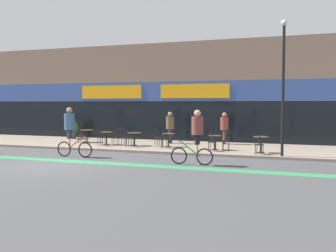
% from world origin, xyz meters
% --- Properties ---
extents(ground_plane, '(120.00, 120.00, 0.00)m').
position_xyz_m(ground_plane, '(0.00, 0.00, 0.00)').
color(ground_plane, '#424244').
extents(sidewalk_slab, '(40.00, 5.50, 0.12)m').
position_xyz_m(sidewalk_slab, '(0.00, 7.25, 0.06)').
color(sidewalk_slab, gray).
rests_on(sidewalk_slab, ground).
extents(storefront_facade, '(40.00, 4.06, 6.10)m').
position_xyz_m(storefront_facade, '(0.00, 11.97, 3.03)').
color(storefront_facade, '#7F6656').
rests_on(storefront_facade, ground).
extents(bike_lane_stripe, '(36.00, 0.70, 0.01)m').
position_xyz_m(bike_lane_stripe, '(0.00, 1.13, 0.00)').
color(bike_lane_stripe, '#2D844C').
rests_on(bike_lane_stripe, ground).
extents(bistro_table_0, '(0.78, 0.78, 0.73)m').
position_xyz_m(bistro_table_0, '(-2.92, 7.21, 0.65)').
color(bistro_table_0, black).
rests_on(bistro_table_0, sidewalk_slab).
extents(bistro_table_1, '(0.67, 0.67, 0.71)m').
position_xyz_m(bistro_table_1, '(-1.20, 6.40, 0.62)').
color(bistro_table_1, black).
rests_on(bistro_table_1, sidewalk_slab).
extents(bistro_table_2, '(0.73, 0.73, 0.70)m').
position_xyz_m(bistro_table_2, '(0.48, 6.44, 0.62)').
color(bistro_table_2, black).
rests_on(bistro_table_2, sidewalk_slab).
extents(bistro_table_3, '(0.69, 0.69, 0.70)m').
position_xyz_m(bistro_table_3, '(2.39, 6.50, 0.62)').
color(bistro_table_3, black).
rests_on(bistro_table_3, sidewalk_slab).
extents(bistro_table_4, '(0.64, 0.64, 0.71)m').
position_xyz_m(bistro_table_4, '(4.96, 6.06, 0.62)').
color(bistro_table_4, black).
rests_on(bistro_table_4, sidewalk_slab).
extents(bistro_table_5, '(0.70, 0.70, 0.75)m').
position_xyz_m(bistro_table_5, '(7.20, 5.62, 0.66)').
color(bistro_table_5, black).
rests_on(bistro_table_5, sidewalk_slab).
extents(cafe_chair_0_near, '(0.43, 0.59, 0.90)m').
position_xyz_m(cafe_chair_0_near, '(-2.92, 6.59, 0.64)').
color(cafe_chair_0_near, black).
rests_on(cafe_chair_0_near, sidewalk_slab).
extents(cafe_chair_1_near, '(0.40, 0.57, 0.90)m').
position_xyz_m(cafe_chair_1_near, '(-1.20, 5.78, 0.64)').
color(cafe_chair_1_near, black).
rests_on(cafe_chair_1_near, sidewalk_slab).
extents(cafe_chair_1_side, '(0.59, 0.44, 0.90)m').
position_xyz_m(cafe_chair_1_side, '(-0.57, 6.41, 0.64)').
color(cafe_chair_1_side, black).
rests_on(cafe_chair_1_side, sidewalk_slab).
extents(cafe_chair_2_near, '(0.41, 0.58, 0.90)m').
position_xyz_m(cafe_chair_2_near, '(0.48, 5.81, 0.64)').
color(cafe_chair_2_near, black).
rests_on(cafe_chair_2_near, sidewalk_slab).
extents(cafe_chair_2_side, '(0.60, 0.45, 0.90)m').
position_xyz_m(cafe_chair_2_side, '(-0.15, 6.45, 0.64)').
color(cafe_chair_2_side, black).
rests_on(cafe_chair_2_side, sidewalk_slab).
extents(cafe_chair_3_near, '(0.43, 0.59, 0.90)m').
position_xyz_m(cafe_chair_3_near, '(2.40, 5.87, 0.64)').
color(cafe_chair_3_near, black).
rests_on(cafe_chair_3_near, sidewalk_slab).
extents(cafe_chair_3_side, '(0.60, 0.44, 0.90)m').
position_xyz_m(cafe_chair_3_side, '(1.77, 6.51, 0.64)').
color(cafe_chair_3_side, black).
rests_on(cafe_chair_3_side, sidewalk_slab).
extents(cafe_chair_4_near, '(0.43, 0.59, 0.90)m').
position_xyz_m(cafe_chair_4_near, '(4.95, 5.43, 0.64)').
color(cafe_chair_4_near, black).
rests_on(cafe_chair_4_near, sidewalk_slab).
extents(cafe_chair_4_side, '(0.60, 0.45, 0.90)m').
position_xyz_m(cafe_chair_4_side, '(5.58, 6.07, 0.64)').
color(cafe_chair_4_side, black).
rests_on(cafe_chair_4_side, sidewalk_slab).
extents(cafe_chair_5_near, '(0.45, 0.60, 0.90)m').
position_xyz_m(cafe_chair_5_near, '(7.19, 5.00, 0.64)').
color(cafe_chair_5_near, black).
rests_on(cafe_chair_5_near, sidewalk_slab).
extents(planter_pot, '(0.81, 0.81, 1.21)m').
position_xyz_m(planter_pot, '(-5.12, 8.99, 0.78)').
color(planter_pot, '#4C4C51').
rests_on(planter_pot, sidewalk_slab).
extents(lamp_post, '(0.26, 0.26, 5.81)m').
position_xyz_m(lamp_post, '(8.19, 4.84, 3.44)').
color(lamp_post, black).
rests_on(lamp_post, sidewalk_slab).
extents(cyclist_0, '(1.75, 0.51, 2.21)m').
position_xyz_m(cyclist_0, '(-0.73, 2.28, 1.31)').
color(cyclist_0, black).
rests_on(cyclist_0, ground).
extents(cyclist_1, '(1.70, 0.51, 2.14)m').
position_xyz_m(cyclist_1, '(5.16, 1.95, 1.27)').
color(cyclist_1, black).
rests_on(cyclist_1, ground).
extents(pedestrian_near_end, '(0.48, 0.48, 1.76)m').
position_xyz_m(pedestrian_near_end, '(4.83, 8.95, 1.17)').
color(pedestrian_near_end, '#4C3D2D').
rests_on(pedestrian_near_end, sidewalk_slab).
extents(pedestrian_far_end, '(0.50, 0.50, 1.79)m').
position_xyz_m(pedestrian_far_end, '(1.86, 8.27, 1.18)').
color(pedestrian_far_end, '#382D47').
rests_on(pedestrian_far_end, sidewalk_slab).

